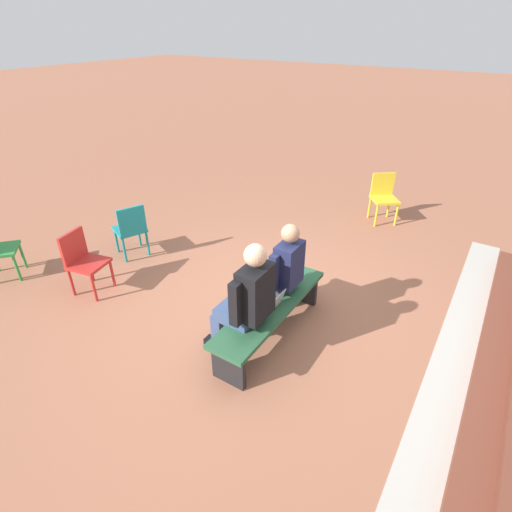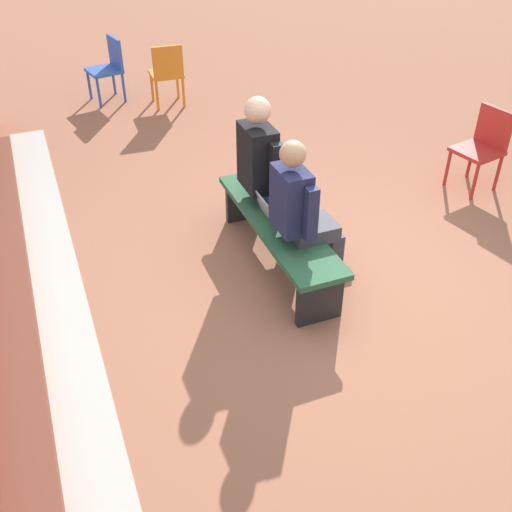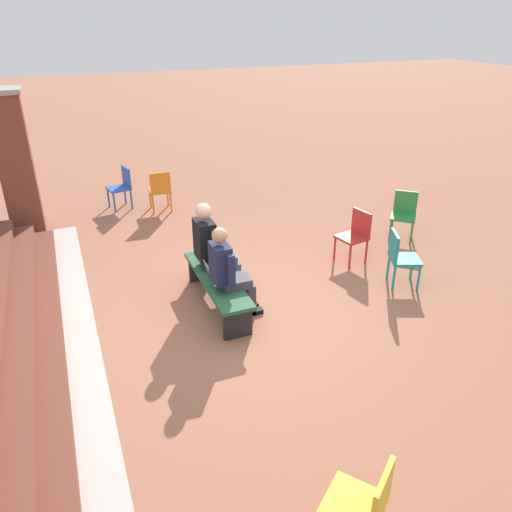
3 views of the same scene
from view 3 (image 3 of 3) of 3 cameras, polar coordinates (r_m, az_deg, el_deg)
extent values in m
plane|color=#9E6047|center=(6.89, -0.84, -6.25)|extent=(60.00, 60.00, 0.00)
cube|color=#B7B2A8|center=(6.80, -19.39, -8.41)|extent=(7.42, 0.40, 0.01)
cube|color=brown|center=(6.82, -26.21, -8.97)|extent=(6.62, 1.20, 0.15)
cube|color=brown|center=(9.89, -25.71, 9.26)|extent=(0.56, 0.56, 2.47)
cube|color=gray|center=(9.65, -27.23, 16.45)|extent=(0.64, 0.64, 0.08)
cube|color=#285638|center=(6.80, -4.47, -2.61)|extent=(1.80, 0.44, 0.05)
cube|color=black|center=(6.27, -2.12, -7.71)|extent=(0.06, 0.37, 0.40)
cube|color=black|center=(7.59, -6.29, -1.38)|extent=(0.06, 0.37, 0.40)
cube|color=#383842|center=(6.55, -2.32, -2.96)|extent=(0.31, 0.36, 0.13)
cube|color=#383842|center=(6.68, -0.57, -5.08)|extent=(0.10, 0.11, 0.45)
cube|color=black|center=(6.80, -0.14, -6.38)|extent=(0.10, 0.22, 0.06)
cube|color=#383842|center=(6.81, -1.08, -4.42)|extent=(0.10, 0.11, 0.45)
cube|color=black|center=(6.93, -0.64, -5.71)|extent=(0.10, 0.22, 0.06)
cube|color=#1E2347|center=(6.35, -4.07, -0.78)|extent=(0.34, 0.22, 0.51)
cube|color=maroon|center=(6.39, -3.09, -0.90)|extent=(0.05, 0.01, 0.30)
cube|color=#1E2347|center=(6.19, -2.87, -1.68)|extent=(0.08, 0.09, 0.43)
cube|color=#1E2347|center=(6.56, -4.14, -0.03)|extent=(0.08, 0.09, 0.43)
sphere|color=tan|center=(6.18, -4.18, 2.36)|extent=(0.20, 0.20, 0.20)
cube|color=#384C75|center=(7.13, -4.06, -0.40)|extent=(0.34, 0.40, 0.14)
cube|color=#384C75|center=(7.24, -2.27, -2.44)|extent=(0.11, 0.12, 0.45)
cube|color=black|center=(7.35, -1.80, -3.66)|extent=(0.11, 0.24, 0.07)
cube|color=#384C75|center=(7.39, -2.75, -1.82)|extent=(0.11, 0.12, 0.45)
cube|color=black|center=(7.50, -2.28, -3.02)|extent=(0.11, 0.24, 0.07)
cube|color=black|center=(6.92, -5.88, 1.88)|extent=(0.38, 0.24, 0.56)
cube|color=black|center=(6.74, -4.71, 1.04)|extent=(0.09, 0.10, 0.47)
cube|color=black|center=(7.16, -5.89, 2.55)|extent=(0.09, 0.10, 0.47)
sphere|color=#DBAD89|center=(6.76, -6.04, 5.11)|extent=(0.22, 0.22, 0.22)
cube|color=#9EA0A5|center=(6.86, -4.36, -2.02)|extent=(0.32, 0.22, 0.02)
cube|color=#2D2D33|center=(6.85, -4.28, -1.92)|extent=(0.29, 0.15, 0.00)
cube|color=#9EA0A5|center=(6.77, -5.52, -1.45)|extent=(0.32, 0.07, 0.19)
cube|color=#33519E|center=(6.77, -5.45, -1.44)|extent=(0.28, 0.06, 0.17)
cube|color=gold|center=(4.19, 11.10, -26.10)|extent=(0.59, 0.59, 0.04)
cube|color=gold|center=(3.99, 14.21, -25.01)|extent=(0.28, 0.34, 0.40)
cylinder|color=gold|center=(4.50, 9.33, -25.42)|extent=(0.04, 0.04, 0.40)
cube|color=#2D893D|center=(9.21, 16.47, 4.29)|extent=(0.59, 0.59, 0.04)
cube|color=#2D893D|center=(9.31, 16.74, 5.95)|extent=(0.29, 0.33, 0.40)
cylinder|color=#2D893D|center=(9.13, 15.09, 2.78)|extent=(0.04, 0.04, 0.40)
cylinder|color=#2D893D|center=(9.12, 17.33, 2.45)|extent=(0.04, 0.04, 0.40)
cylinder|color=#2D893D|center=(9.46, 15.31, 3.60)|extent=(0.04, 0.04, 0.40)
cylinder|color=#2D893D|center=(9.45, 17.47, 3.28)|extent=(0.04, 0.04, 0.40)
cube|color=#2D56B7|center=(10.69, -15.43, 7.46)|extent=(0.50, 0.50, 0.04)
cube|color=#2D56B7|center=(10.68, -14.61, 8.79)|extent=(0.40, 0.12, 0.40)
cylinder|color=#2D56B7|center=(10.87, -16.51, 6.40)|extent=(0.04, 0.04, 0.40)
cylinder|color=#2D56B7|center=(10.54, -15.88, 5.87)|extent=(0.04, 0.04, 0.40)
cylinder|color=#2D56B7|center=(10.97, -14.73, 6.81)|extent=(0.04, 0.04, 0.40)
cylinder|color=#2D56B7|center=(10.65, -14.06, 6.30)|extent=(0.04, 0.04, 0.40)
cube|color=orange|center=(10.38, -10.96, 7.39)|extent=(0.44, 0.44, 0.04)
cube|color=orange|center=(10.14, -10.88, 8.24)|extent=(0.06, 0.40, 0.40)
cylinder|color=orange|center=(10.65, -10.06, 6.69)|extent=(0.04, 0.04, 0.40)
cylinder|color=orange|center=(10.60, -11.98, 6.43)|extent=(0.04, 0.04, 0.40)
cylinder|color=orange|center=(10.31, -9.70, 6.06)|extent=(0.04, 0.04, 0.40)
cylinder|color=orange|center=(10.27, -11.68, 5.79)|extent=(0.04, 0.04, 0.40)
cube|color=teal|center=(7.63, 16.67, -0.36)|extent=(0.55, 0.55, 0.04)
cube|color=teal|center=(7.49, 15.49, 1.14)|extent=(0.38, 0.19, 0.40)
cylinder|color=teal|center=(7.63, 18.09, -2.45)|extent=(0.04, 0.04, 0.40)
cylinder|color=teal|center=(7.94, 17.39, -1.20)|extent=(0.04, 0.04, 0.40)
cylinder|color=teal|center=(7.53, 15.48, -2.47)|extent=(0.04, 0.04, 0.40)
cylinder|color=teal|center=(7.84, 14.87, -1.21)|extent=(0.04, 0.04, 0.40)
cube|color=red|center=(8.16, 10.87, 2.09)|extent=(0.50, 0.50, 0.04)
cube|color=red|center=(8.21, 11.96, 3.79)|extent=(0.40, 0.12, 0.40)
cylinder|color=red|center=(8.26, 8.98, 0.85)|extent=(0.04, 0.04, 0.40)
cylinder|color=red|center=(8.03, 10.69, -0.07)|extent=(0.04, 0.04, 0.40)
cylinder|color=red|center=(8.49, 10.79, 1.43)|extent=(0.04, 0.04, 0.40)
cylinder|color=red|center=(8.26, 12.50, 0.55)|extent=(0.04, 0.04, 0.40)
camera|label=1|loc=(8.73, -23.60, 20.60)|focal=28.00mm
camera|label=2|loc=(1.92, -21.13, 6.89)|focal=42.00mm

